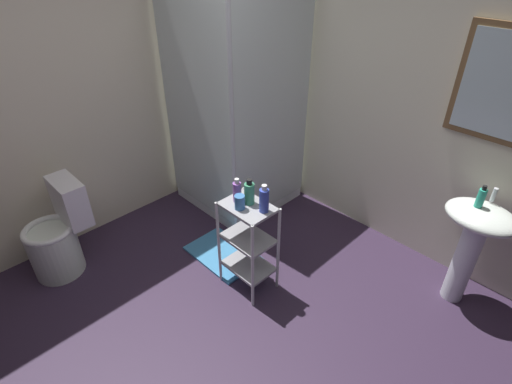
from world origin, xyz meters
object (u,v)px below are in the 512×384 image
at_px(storage_cart, 248,240).
at_px(body_wash_bottle_green, 249,193).
at_px(conditioner_bottle_purple, 237,191).
at_px(shampoo_bottle_blue, 264,200).
at_px(shower_stall, 237,162).
at_px(toilet, 58,237).
at_px(bath_mat, 223,254).
at_px(pedestal_sink, 474,236).
at_px(hand_soap_bottle, 481,198).
at_px(rinse_cup, 240,202).

relative_size(storage_cart, body_wash_bottle_green, 3.87).
distance_m(conditioner_bottle_purple, shampoo_bottle_blue, 0.22).
relative_size(shower_stall, shampoo_bottle_blue, 9.82).
xyz_separation_m(shower_stall, conditioner_bottle_purple, (0.78, -0.70, 0.35)).
height_order(toilet, body_wash_bottle_green, body_wash_bottle_green).
xyz_separation_m(shower_stall, bath_mat, (0.48, -0.62, -0.45)).
relative_size(shower_stall, storage_cart, 2.70).
xyz_separation_m(pedestal_sink, body_wash_bottle_green, (-1.18, -0.97, 0.24)).
distance_m(body_wash_bottle_green, bath_mat, 0.90).
relative_size(pedestal_sink, hand_soap_bottle, 5.11).
bearing_deg(body_wash_bottle_green, hand_soap_bottle, 40.21).
xyz_separation_m(pedestal_sink, storage_cart, (-1.17, -1.00, -0.14)).
xyz_separation_m(pedestal_sink, shampoo_bottle_blue, (-1.05, -0.96, 0.25)).
xyz_separation_m(pedestal_sink, toilet, (-2.33, -1.94, -0.26)).
distance_m(storage_cart, body_wash_bottle_green, 0.39).
xyz_separation_m(body_wash_bottle_green, bath_mat, (-0.37, 0.03, -0.81)).
relative_size(storage_cart, shampoo_bottle_blue, 3.63).
bearing_deg(bath_mat, conditioner_bottle_purple, -14.22).
relative_size(pedestal_sink, bath_mat, 1.35).
distance_m(toilet, shampoo_bottle_blue, 1.69).
height_order(shampoo_bottle_blue, bath_mat, shampoo_bottle_blue).
height_order(hand_soap_bottle, rinse_cup, hand_soap_bottle).
xyz_separation_m(pedestal_sink, hand_soap_bottle, (-0.04, -0.01, 0.30)).
bearing_deg(storage_cart, pedestal_sink, 40.65).
distance_m(shower_stall, bath_mat, 0.91).
xyz_separation_m(storage_cart, conditioner_bottle_purple, (-0.09, -0.01, 0.38)).
bearing_deg(bath_mat, shampoo_bottle_blue, -3.12).
distance_m(pedestal_sink, shampoo_bottle_blue, 1.45).
relative_size(conditioner_bottle_purple, shampoo_bottle_blue, 0.88).
distance_m(shower_stall, shampoo_bottle_blue, 1.24).
distance_m(rinse_cup, bath_mat, 0.88).
bearing_deg(shower_stall, shampoo_bottle_blue, -33.27).
height_order(storage_cart, bath_mat, storage_cart).
relative_size(toilet, bath_mat, 1.27).
height_order(storage_cart, rinse_cup, rinse_cup).
bearing_deg(hand_soap_bottle, rinse_cup, -137.25).
distance_m(hand_soap_bottle, bath_mat, 1.98).
distance_m(body_wash_bottle_green, conditioner_bottle_purple, 0.09).
xyz_separation_m(toilet, bath_mat, (0.78, 1.00, -0.31)).
height_order(pedestal_sink, bath_mat, pedestal_sink).
height_order(toilet, storage_cart, toilet).
distance_m(body_wash_bottle_green, rinse_cup, 0.10).
bearing_deg(rinse_cup, conditioner_bottle_purple, 148.08).
bearing_deg(toilet, hand_soap_bottle, 40.08).
xyz_separation_m(pedestal_sink, bath_mat, (-1.55, -0.94, -0.57)).
height_order(shower_stall, toilet, shower_stall).
distance_m(pedestal_sink, hand_soap_bottle, 0.30).
relative_size(hand_soap_bottle, conditioner_bottle_purple, 0.89).
xyz_separation_m(shower_stall, rinse_cup, (0.86, -0.74, 0.33)).
bearing_deg(conditioner_bottle_purple, toilet, -139.30).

